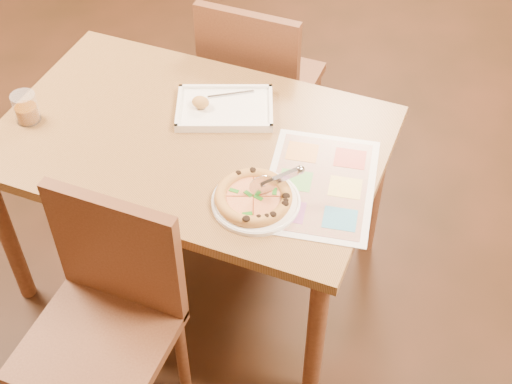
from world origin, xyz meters
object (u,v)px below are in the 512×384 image
at_px(appetizer_tray, 223,109).
at_px(menu, 320,184).
at_px(chair_far, 256,73).
at_px(pizza_cutter, 275,180).
at_px(plate, 256,202).
at_px(pizza, 253,197).
at_px(dining_table, 192,154).
at_px(glass_tumbler, 26,109).
at_px(chair_near, 107,298).

distance_m(appetizer_tray, menu, 0.48).
height_order(chair_far, pizza_cutter, chair_far).
bearing_deg(appetizer_tray, menu, -27.08).
relative_size(plate, pizza, 1.15).
bearing_deg(dining_table, glass_tumbler, -166.83).
relative_size(pizza, appetizer_tray, 0.61).
relative_size(pizza_cutter, glass_tumbler, 1.30).
bearing_deg(pizza_cutter, dining_table, 120.88).
distance_m(pizza_cutter, menu, 0.18).
height_order(plate, glass_tumbler, glass_tumbler).
bearing_deg(chair_near, glass_tumbler, 139.62).
bearing_deg(pizza, chair_near, -128.93).
bearing_deg(appetizer_tray, dining_table, -107.82).
height_order(plate, menu, plate).
height_order(pizza, pizza_cutter, pizza_cutter).
bearing_deg(dining_table, menu, -7.12).
distance_m(plate, appetizer_tray, 0.46).
height_order(pizza, appetizer_tray, appetizer_tray).
xyz_separation_m(chair_near, pizza_cutter, (0.37, 0.43, 0.24)).
relative_size(dining_table, pizza_cutter, 9.43).
bearing_deg(chair_near, appetizer_tray, 86.14).
distance_m(chair_near, pizza, 0.53).
bearing_deg(plate, pizza_cutter, 35.79).
bearing_deg(menu, appetizer_tray, 152.92).
bearing_deg(chair_far, pizza_cutter, 115.50).
bearing_deg(menu, pizza_cutter, -133.92).
xyz_separation_m(plate, appetizer_tray, (-0.27, 0.37, 0.00)).
bearing_deg(plate, chair_near, -129.44).
distance_m(plate, pizza_cutter, 0.10).
xyz_separation_m(dining_table, chair_far, (-0.00, 0.60, -0.07)).
height_order(pizza_cutter, glass_tumbler, pizza_cutter).
distance_m(dining_table, glass_tumbler, 0.58).
relative_size(plate, menu, 0.58).
distance_m(chair_far, pizza, 0.89).
distance_m(plate, glass_tumbler, 0.88).
bearing_deg(menu, pizza, -137.59).
relative_size(chair_far, pizza_cutter, 3.41).
xyz_separation_m(pizza, pizza_cutter, (0.06, 0.04, 0.06)).
relative_size(dining_table, appetizer_tray, 3.29).
distance_m(glass_tumbler, menu, 1.04).
height_order(dining_table, menu, menu).
relative_size(chair_far, plate, 1.72).
bearing_deg(pizza, menu, 42.41).
distance_m(plate, menu, 0.22).
distance_m(chair_near, plate, 0.53).
bearing_deg(appetizer_tray, pizza_cutter, -46.36).
xyz_separation_m(dining_table, appetizer_tray, (0.05, 0.16, 0.10)).
bearing_deg(dining_table, appetizer_tray, 72.18).
distance_m(dining_table, pizza_cutter, 0.44).
xyz_separation_m(chair_near, plate, (0.32, 0.39, 0.16)).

